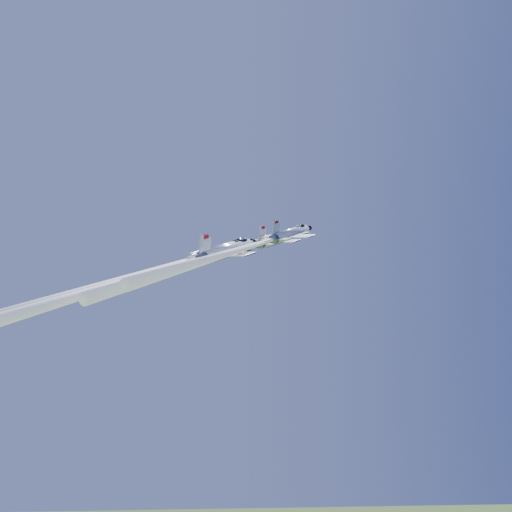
{
  "coord_description": "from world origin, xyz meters",
  "views": [
    {
      "loc": [
        -7.95,
        -96.99,
        70.1
      ],
      "look_at": [
        0.0,
        0.0,
        94.24
      ],
      "focal_mm": 40.0,
      "sensor_mm": 36.0,
      "label": 1
    }
  ],
  "objects": [
    {
      "name": "jet_lead",
      "position": [
        -5.9,
        -10.71,
        91.59
      ],
      "size": [
        23.67,
        34.22,
        37.12
      ],
      "rotation": [
        0.39,
        0.14,
        -0.61
      ],
      "color": "white"
    },
    {
      "name": "jet_slot",
      "position": [
        -19.68,
        -22.7,
        84.57
      ],
      "size": [
        31.38,
        45.94,
        52.99
      ],
      "rotation": [
        0.39,
        0.14,
        -0.61
      ],
      "color": "white"
    },
    {
      "name": "jet_left",
      "position": [
        -19.49,
        -14.93,
        86.95
      ],
      "size": [
        31.31,
        45.72,
        52.03
      ],
      "rotation": [
        0.39,
        0.14,
        -0.61
      ],
      "color": "white"
    },
    {
      "name": "jet_right",
      "position": [
        -2.85,
        -15.82,
        91.52
      ],
      "size": [
        21.34,
        30.57,
        31.61
      ],
      "rotation": [
        0.39,
        0.14,
        -0.61
      ],
      "color": "white"
    }
  ]
}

